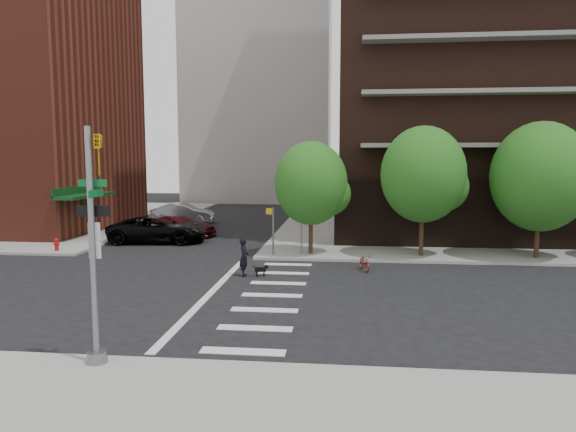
{
  "coord_description": "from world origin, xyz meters",
  "views": [
    {
      "loc": [
        5.7,
        -19.58,
        5.33
      ],
      "look_at": [
        3.0,
        6.0,
        2.5
      ],
      "focal_mm": 32.0,
      "sensor_mm": 36.0,
      "label": 1
    }
  ],
  "objects_px": {
    "parked_car_black": "(158,229)",
    "dog_walker": "(244,257)",
    "parked_car_maroon": "(180,226)",
    "fire_hydrant": "(57,244)",
    "traffic_signal": "(94,265)",
    "scooter": "(365,262)",
    "parked_car_silver": "(183,213)"
  },
  "relations": [
    {
      "from": "scooter",
      "to": "dog_walker",
      "type": "xyz_separation_m",
      "value": [
        -5.56,
        -1.81,
        0.49
      ]
    },
    {
      "from": "parked_car_black",
      "to": "parked_car_silver",
      "type": "height_order",
      "value": "parked_car_black"
    },
    {
      "from": "traffic_signal",
      "to": "parked_car_maroon",
      "type": "height_order",
      "value": "traffic_signal"
    },
    {
      "from": "parked_car_silver",
      "to": "fire_hydrant",
      "type": "bearing_deg",
      "value": 162.61
    },
    {
      "from": "parked_car_black",
      "to": "dog_walker",
      "type": "xyz_separation_m",
      "value": [
        7.33,
        -8.86,
        0.03
      ]
    },
    {
      "from": "scooter",
      "to": "traffic_signal",
      "type": "bearing_deg",
      "value": -133.13
    },
    {
      "from": "parked_car_black",
      "to": "scooter",
      "type": "height_order",
      "value": "parked_car_black"
    },
    {
      "from": "parked_car_black",
      "to": "scooter",
      "type": "bearing_deg",
      "value": -124.24
    },
    {
      "from": "traffic_signal",
      "to": "parked_car_silver",
      "type": "distance_m",
      "value": 30.36
    },
    {
      "from": "fire_hydrant",
      "to": "parked_car_black",
      "type": "relative_size",
      "value": 0.12
    },
    {
      "from": "traffic_signal",
      "to": "parked_car_maroon",
      "type": "xyz_separation_m",
      "value": [
        -5.03,
        22.37,
        -1.96
      ]
    },
    {
      "from": "parked_car_black",
      "to": "scooter",
      "type": "distance_m",
      "value": 14.69
    },
    {
      "from": "fire_hydrant",
      "to": "parked_car_black",
      "type": "height_order",
      "value": "parked_car_black"
    },
    {
      "from": "traffic_signal",
      "to": "parked_car_black",
      "type": "bearing_deg",
      "value": 105.94
    },
    {
      "from": "parked_car_silver",
      "to": "scooter",
      "type": "distance_m",
      "value": 22.22
    },
    {
      "from": "traffic_signal",
      "to": "scooter",
      "type": "bearing_deg",
      "value": 59.75
    },
    {
      "from": "parked_car_maroon",
      "to": "parked_car_silver",
      "type": "height_order",
      "value": "parked_car_silver"
    },
    {
      "from": "dog_walker",
      "to": "fire_hydrant",
      "type": "bearing_deg",
      "value": 55.61
    },
    {
      "from": "dog_walker",
      "to": "parked_car_silver",
      "type": "bearing_deg",
      "value": 12.03
    },
    {
      "from": "parked_car_black",
      "to": "parked_car_maroon",
      "type": "height_order",
      "value": "parked_car_black"
    },
    {
      "from": "traffic_signal",
      "to": "fire_hydrant",
      "type": "xyz_separation_m",
      "value": [
        -10.03,
        15.29,
        -2.15
      ]
    },
    {
      "from": "parked_car_maroon",
      "to": "dog_walker",
      "type": "height_order",
      "value": "dog_walker"
    },
    {
      "from": "scooter",
      "to": "dog_walker",
      "type": "height_order",
      "value": "dog_walker"
    },
    {
      "from": "parked_car_silver",
      "to": "traffic_signal",
      "type": "bearing_deg",
      "value": -172.08
    },
    {
      "from": "fire_hydrant",
      "to": "parked_car_maroon",
      "type": "bearing_deg",
      "value": 54.74
    },
    {
      "from": "scooter",
      "to": "fire_hydrant",
      "type": "bearing_deg",
      "value": 157.99
    },
    {
      "from": "parked_car_silver",
      "to": "dog_walker",
      "type": "height_order",
      "value": "dog_walker"
    },
    {
      "from": "parked_car_black",
      "to": "dog_walker",
      "type": "height_order",
      "value": "dog_walker"
    },
    {
      "from": "traffic_signal",
      "to": "scooter",
      "type": "height_order",
      "value": "traffic_signal"
    },
    {
      "from": "fire_hydrant",
      "to": "dog_walker",
      "type": "bearing_deg",
      "value": -21.34
    },
    {
      "from": "parked_car_maroon",
      "to": "parked_car_silver",
      "type": "xyz_separation_m",
      "value": [
        -2.02,
        7.11,
        0.11
      ]
    },
    {
      "from": "parked_car_maroon",
      "to": "dog_walker",
      "type": "distance_m",
      "value": 13.49
    }
  ]
}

